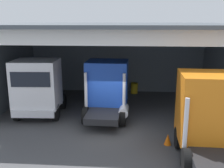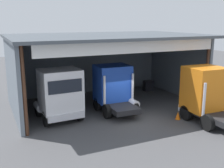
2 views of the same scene
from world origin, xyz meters
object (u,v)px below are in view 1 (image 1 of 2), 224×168
(traffic_cone, at_px, (168,139))
(oil_drum, at_px, (134,88))
(truck_orange_yard_outside, at_px, (208,115))
(truck_white_left_bay, at_px, (38,87))
(truck_blue_center_bay, at_px, (107,89))
(tool_cart, at_px, (187,93))

(traffic_cone, bearing_deg, oil_drum, 99.68)
(truck_orange_yard_outside, height_order, oil_drum, truck_orange_yard_outside)
(truck_white_left_bay, distance_m, oil_drum, 8.46)
(truck_blue_center_bay, bearing_deg, traffic_cone, -45.39)
(truck_orange_yard_outside, height_order, tool_cart, truck_orange_yard_outside)
(oil_drum, bearing_deg, truck_blue_center_bay, -107.02)
(truck_blue_center_bay, xyz_separation_m, tool_cart, (5.74, 4.27, -1.32))
(truck_orange_yard_outside, relative_size, tool_cart, 4.51)
(oil_drum, relative_size, traffic_cone, 1.53)
(tool_cart, bearing_deg, truck_orange_yard_outside, -96.33)
(oil_drum, bearing_deg, truck_orange_yard_outside, -73.23)
(truck_blue_center_bay, relative_size, tool_cart, 4.18)
(tool_cart, xyz_separation_m, traffic_cone, (-2.47, -7.81, -0.22))
(truck_blue_center_bay, bearing_deg, tool_cart, 38.60)
(truck_blue_center_bay, bearing_deg, oil_drum, 74.92)
(tool_cart, bearing_deg, truck_white_left_bay, -155.58)
(truck_white_left_bay, relative_size, traffic_cone, 8.19)
(truck_white_left_bay, xyz_separation_m, truck_orange_yard_outside, (8.99, -4.28, 0.05))
(truck_white_left_bay, bearing_deg, oil_drum, -138.49)
(truck_blue_center_bay, xyz_separation_m, truck_orange_yard_outside, (4.76, -4.53, 0.11))
(tool_cart, height_order, traffic_cone, tool_cart)
(truck_white_left_bay, bearing_deg, traffic_cone, 153.32)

